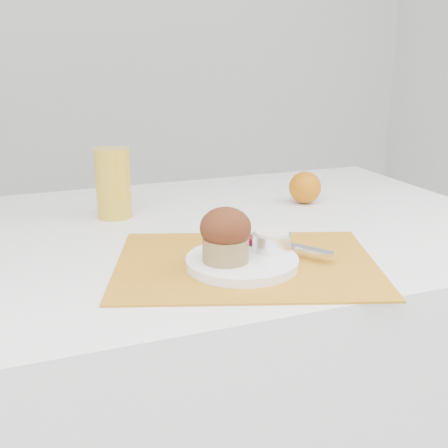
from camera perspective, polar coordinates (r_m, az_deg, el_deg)
name	(u,v)px	position (r m, az deg, el deg)	size (l,w,h in m)	color
table	(211,392)	(1.26, -1.28, -16.71)	(1.20, 0.80, 0.75)	white
placemat	(246,263)	(0.91, 2.27, -4.01)	(0.42, 0.31, 0.00)	#C57C1B
plate	(242,262)	(0.89, 1.85, -3.85)	(0.18, 0.18, 0.01)	white
ramekin	(272,242)	(0.92, 4.88, -1.79)	(0.06, 0.06, 0.03)	white
cream	(272,233)	(0.92, 4.90, -0.96)	(0.05, 0.05, 0.01)	white
raspberry_near	(251,240)	(0.94, 2.72, -1.62)	(0.02, 0.02, 0.02)	#530216
raspberry_far	(251,240)	(0.94, 2.77, -1.67)	(0.02, 0.02, 0.02)	#520213
butter_knife	(276,242)	(0.95, 5.32, -1.86)	(0.21, 0.02, 0.01)	silver
orange	(305,187)	(1.27, 8.22, 3.69)	(0.07, 0.07, 0.07)	#C36406
juice_glass	(113,183)	(1.16, -11.19, 4.09)	(0.07, 0.07, 0.14)	gold
muffin	(226,235)	(0.86, 0.16, -1.10)	(0.09, 0.09, 0.09)	#9B7E4B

